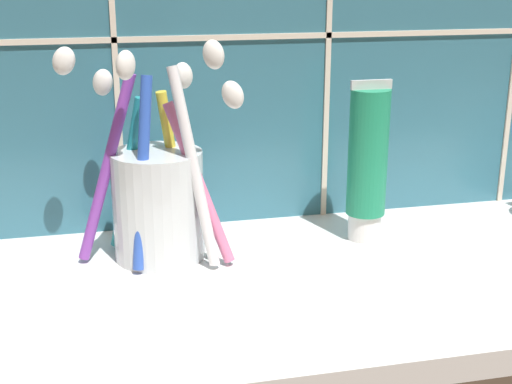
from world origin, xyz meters
The scene contains 3 objects.
sink_counter centered at (0.00, 0.00, 1.00)cm, with size 77.57×28.10×2.00cm, color white.
toothbrush_cup centered at (-14.86, 6.36, 7.45)cm, with size 14.93×8.78×18.60cm.
toothpaste_tube centered at (3.53, 6.48, 9.14)cm, with size 3.64×3.47×14.39cm.
Camera 1 is at (-19.45, -50.01, 25.82)cm, focal length 50.00 mm.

